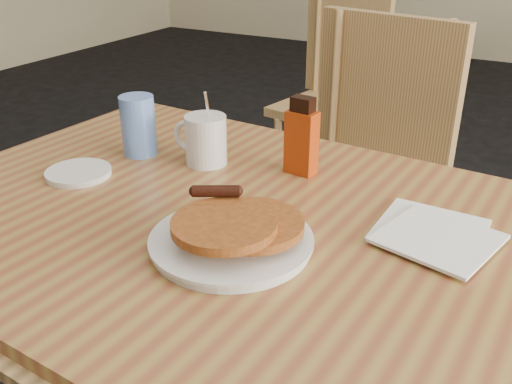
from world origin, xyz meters
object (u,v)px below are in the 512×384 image
Objects in this scene: chair_main_far at (369,161)px; pancake_plate at (232,234)px; syrup_bottle at (302,139)px; main_table at (246,239)px; coffee_mug at (205,139)px; blue_tumbler at (138,126)px; chair_wall_extra at (337,82)px.

chair_main_far is 3.74× the size of pancake_plate.
chair_main_far is 0.55m from syrup_bottle.
coffee_mug reaches higher than main_table.
main_table is 0.40m from blue_tumbler.
chair_main_far is 7.48× the size of blue_tumbler.
chair_wall_extra is 1.52m from blue_tumbler.
chair_main_far reaches higher than pancake_plate.
syrup_bottle is (0.46, -1.41, 0.28)m from chair_wall_extra.
coffee_mug is at bearing 9.73° from blue_tumbler.
chair_wall_extra is at bearing 105.84° from main_table.
chair_wall_extra reaches higher than pancake_plate.
blue_tumbler reaches higher than pancake_plate.
chair_main_far reaches higher than blue_tumbler.
blue_tumbler is at bearing -108.55° from chair_main_far.
chair_wall_extra is (-0.47, 1.64, -0.16)m from main_table.
chair_wall_extra reaches higher than main_table.
blue_tumbler is at bearing -161.46° from syrup_bottle.
chair_main_far is 6.13× the size of syrup_bottle.
chair_main_far is 0.62m from coffee_mug.
chair_main_far reaches higher than syrup_bottle.
blue_tumbler is at bearing 156.93° from main_table.
chair_main_far is at bearing 86.94° from coffee_mug.
syrup_bottle reaches higher than pancake_plate.
coffee_mug is at bearing 138.56° from main_table.
main_table is at bearing -76.75° from chair_main_far.
chair_wall_extra is at bearing 116.35° from coffee_mug.
chair_wall_extra is 1.82m from pancake_plate.
main_table is at bearing 106.17° from pancake_plate.
syrup_bottle is (0.20, 0.05, 0.02)m from coffee_mug.
coffee_mug is (0.26, -1.46, 0.26)m from chair_wall_extra.
blue_tumbler is (-0.16, -0.03, 0.01)m from coffee_mug.
syrup_bottle is (0.01, -0.50, 0.23)m from chair_main_far.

